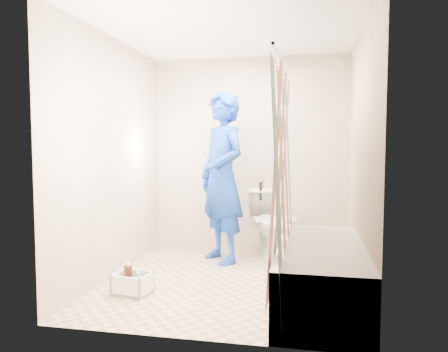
% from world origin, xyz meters
% --- Properties ---
extents(floor, '(2.60, 2.60, 0.00)m').
position_xyz_m(floor, '(0.00, 0.00, 0.00)').
color(floor, tan).
rests_on(floor, ground).
extents(ceiling, '(2.40, 2.60, 0.02)m').
position_xyz_m(ceiling, '(0.00, 0.00, 2.40)').
color(ceiling, white).
rests_on(ceiling, wall_back).
extents(wall_back, '(2.40, 0.02, 2.40)m').
position_xyz_m(wall_back, '(0.00, 1.30, 1.20)').
color(wall_back, beige).
rests_on(wall_back, ground).
extents(wall_front, '(2.40, 0.02, 2.40)m').
position_xyz_m(wall_front, '(0.00, -1.30, 1.20)').
color(wall_front, beige).
rests_on(wall_front, ground).
extents(wall_left, '(0.02, 2.60, 2.40)m').
position_xyz_m(wall_left, '(-1.20, 0.00, 1.20)').
color(wall_left, beige).
rests_on(wall_left, ground).
extents(wall_right, '(0.02, 2.60, 2.40)m').
position_xyz_m(wall_right, '(1.20, 0.00, 1.20)').
color(wall_right, beige).
rests_on(wall_right, ground).
extents(bathtub, '(0.70, 1.75, 0.50)m').
position_xyz_m(bathtub, '(0.85, -0.43, 0.27)').
color(bathtub, silver).
rests_on(bathtub, ground).
extents(curtain_rod, '(0.02, 1.90, 0.02)m').
position_xyz_m(curtain_rod, '(0.52, -0.43, 1.95)').
color(curtain_rod, silver).
rests_on(curtain_rod, wall_back).
extents(shower_curtain, '(0.06, 1.75, 1.80)m').
position_xyz_m(shower_curtain, '(0.52, -0.43, 1.02)').
color(shower_curtain, silver).
rests_on(shower_curtain, curtain_rod).
extents(toilet, '(0.68, 0.88, 0.79)m').
position_xyz_m(toilet, '(0.30, 1.08, 0.39)').
color(toilet, white).
rests_on(toilet, ground).
extents(tank_lid, '(0.53, 0.37, 0.04)m').
position_xyz_m(tank_lid, '(0.34, 0.96, 0.46)').
color(tank_lid, white).
rests_on(tank_lid, toilet).
extents(tank_internals, '(0.18, 0.10, 0.26)m').
position_xyz_m(tank_internals, '(0.18, 1.26, 0.78)').
color(tank_internals, black).
rests_on(tank_internals, toilet).
extents(plumber, '(0.81, 0.82, 1.92)m').
position_xyz_m(plumber, '(-0.23, 0.72, 0.96)').
color(plumber, navy).
rests_on(plumber, ground).
extents(cleaning_caddy, '(0.35, 0.30, 0.24)m').
position_xyz_m(cleaning_caddy, '(-0.78, -0.53, 0.09)').
color(cleaning_caddy, white).
rests_on(cleaning_caddy, ground).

